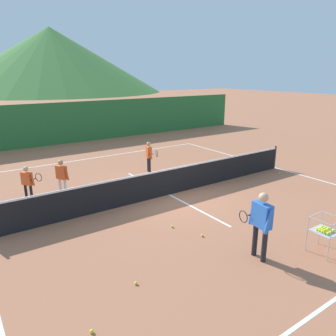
# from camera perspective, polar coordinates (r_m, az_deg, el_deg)

# --- Properties ---
(ground_plane) EXTENTS (120.00, 120.00, 0.00)m
(ground_plane) POSITION_cam_1_polar(r_m,az_deg,el_deg) (11.63, 0.19, -4.72)
(ground_plane) COLOR #A86647
(line_baseline_far) EXTENTS (11.96, 0.08, 0.01)m
(line_baseline_far) POSITION_cam_1_polar(r_m,az_deg,el_deg) (17.09, -12.27, 1.85)
(line_baseline_far) COLOR white
(line_baseline_far) RESTS_ON ground
(line_sideline_east) EXTENTS (0.08, 12.88, 0.01)m
(line_sideline_east) POSITION_cam_1_polar(r_m,az_deg,el_deg) (15.65, 18.49, 0.02)
(line_sideline_east) COLOR white
(line_sideline_east) RESTS_ON ground
(line_service_center) EXTENTS (0.08, 6.18, 0.01)m
(line_service_center) POSITION_cam_1_polar(r_m,az_deg,el_deg) (11.63, 0.19, -4.70)
(line_service_center) COLOR white
(line_service_center) RESTS_ON ground
(tennis_net) EXTENTS (11.76, 0.08, 1.05)m
(tennis_net) POSITION_cam_1_polar(r_m,az_deg,el_deg) (11.46, 0.19, -2.39)
(tennis_net) COLOR #333338
(tennis_net) RESTS_ON ground
(instructor) EXTENTS (0.43, 0.78, 1.64)m
(instructor) POSITION_cam_1_polar(r_m,az_deg,el_deg) (7.74, 16.12, -8.77)
(instructor) COLOR black
(instructor) RESTS_ON ground
(student_0) EXTENTS (0.63, 0.50, 1.25)m
(student_0) POSITION_cam_1_polar(r_m,az_deg,el_deg) (11.71, -23.53, -2.07)
(student_0) COLOR black
(student_0) RESTS_ON ground
(student_1) EXTENTS (0.37, 0.55, 1.35)m
(student_1) POSITION_cam_1_polar(r_m,az_deg,el_deg) (11.77, -18.25, -1.15)
(student_1) COLOR silver
(student_1) RESTS_ON ground
(student_2) EXTENTS (0.42, 0.72, 1.36)m
(student_2) POSITION_cam_1_polar(r_m,az_deg,el_deg) (14.03, -3.36, 2.46)
(student_2) COLOR black
(student_2) RESTS_ON ground
(ball_cart) EXTENTS (0.58, 0.58, 0.90)m
(ball_cart) POSITION_cam_1_polar(r_m,az_deg,el_deg) (8.72, 26.01, -9.85)
(ball_cart) COLOR #B7B7BC
(ball_cart) RESTS_ON ground
(tennis_ball_1) EXTENTS (0.07, 0.07, 0.07)m
(tennis_ball_1) POSITION_cam_1_polar(r_m,az_deg,el_deg) (14.73, 19.07, -0.91)
(tennis_ball_1) COLOR yellow
(tennis_ball_1) RESTS_ON ground
(tennis_ball_2) EXTENTS (0.07, 0.07, 0.07)m
(tennis_ball_2) POSITION_cam_1_polar(r_m,az_deg,el_deg) (8.84, 6.05, -11.76)
(tennis_ball_2) COLOR yellow
(tennis_ball_2) RESTS_ON ground
(tennis_ball_3) EXTENTS (0.07, 0.07, 0.07)m
(tennis_ball_3) POSITION_cam_1_polar(r_m,az_deg,el_deg) (7.09, -5.70, -19.58)
(tennis_ball_3) COLOR yellow
(tennis_ball_3) RESTS_ON ground
(tennis_ball_4) EXTENTS (0.07, 0.07, 0.07)m
(tennis_ball_4) POSITION_cam_1_polar(r_m,az_deg,el_deg) (9.26, 0.73, -10.27)
(tennis_ball_4) COLOR yellow
(tennis_ball_4) RESTS_ON ground
(tennis_ball_5) EXTENTS (0.07, 0.07, 0.07)m
(tennis_ball_5) POSITION_cam_1_polar(r_m,az_deg,el_deg) (6.20, -13.35, -26.25)
(tennis_ball_5) COLOR yellow
(tennis_ball_5) RESTS_ON ground
(windscreen_fence) EXTENTS (26.32, 0.08, 2.52)m
(windscreen_fence) POSITION_cam_1_polar(r_m,az_deg,el_deg) (20.90, -17.16, 7.63)
(windscreen_fence) COLOR #286B33
(windscreen_fence) RESTS_ON ground
(hill_0) EXTENTS (48.34, 48.34, 13.95)m
(hill_0) POSITION_cam_1_polar(r_m,az_deg,el_deg) (80.49, -19.85, 17.49)
(hill_0) COLOR #427A38
(hill_0) RESTS_ON ground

